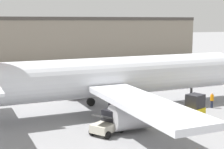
# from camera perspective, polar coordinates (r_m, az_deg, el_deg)

# --- Properties ---
(ground_plane) EXTENTS (400.00, 400.00, 0.00)m
(ground_plane) POSITION_cam_1_polar(r_m,az_deg,el_deg) (36.13, 0.00, -5.95)
(ground_plane) COLOR gray
(airplane) EXTENTS (35.66, 32.74, 10.90)m
(airplane) POSITION_cam_1_polar(r_m,az_deg,el_deg) (35.05, -1.32, -0.62)
(airplane) COLOR silver
(airplane) RESTS_ON ground_plane
(ground_crew_worker) EXTENTS (0.37, 0.37, 1.66)m
(ground_crew_worker) POSITION_cam_1_polar(r_m,az_deg,el_deg) (38.39, 16.28, -4.06)
(ground_crew_worker) COLOR #1E2338
(ground_crew_worker) RESTS_ON ground_plane
(baggage_tug) EXTENTS (3.60, 2.65, 2.49)m
(baggage_tug) POSITION_cam_1_polar(r_m,az_deg,el_deg) (32.73, 13.00, -5.74)
(baggage_tug) COLOR yellow
(baggage_tug) RESTS_ON ground_plane
(belt_loader_truck) EXTENTS (3.14, 2.91, 1.91)m
(belt_loader_truck) POSITION_cam_1_polar(r_m,az_deg,el_deg) (28.75, -0.64, -8.00)
(belt_loader_truck) COLOR beige
(belt_loader_truck) RESTS_ON ground_plane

